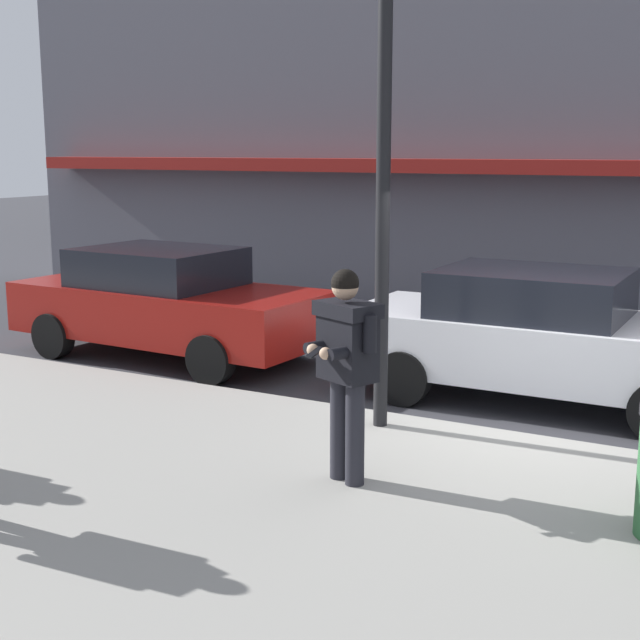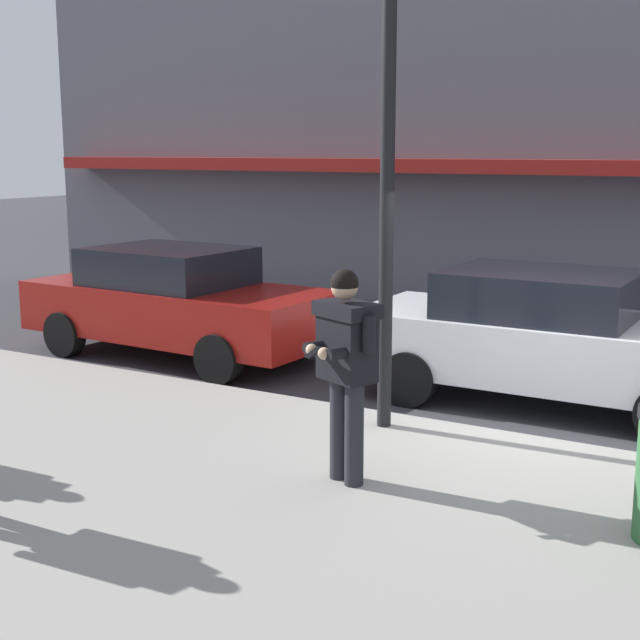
% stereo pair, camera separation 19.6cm
% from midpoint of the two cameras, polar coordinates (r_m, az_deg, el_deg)
% --- Properties ---
extents(ground_plane, '(80.00, 80.00, 0.00)m').
position_cam_midpoint_polar(ground_plane, '(9.28, 12.60, -7.53)').
color(ground_plane, '#333338').
extents(sidewalk, '(32.00, 5.30, 0.14)m').
position_cam_midpoint_polar(sidewalk, '(6.46, 14.19, -15.36)').
color(sidewalk, '#99968E').
rests_on(sidewalk, ground).
extents(curb_paint_line, '(28.00, 0.12, 0.01)m').
position_cam_midpoint_polar(curb_paint_line, '(9.13, 18.79, -8.16)').
color(curb_paint_line, silver).
rests_on(curb_paint_line, ground).
extents(parked_sedan_near, '(4.58, 2.09, 1.54)m').
position_cam_midpoint_polar(parked_sedan_near, '(12.62, -10.24, 1.13)').
color(parked_sedan_near, maroon).
rests_on(parked_sedan_near, ground).
extents(parked_sedan_mid, '(4.50, 1.94, 1.54)m').
position_cam_midpoint_polar(parked_sedan_mid, '(10.47, 13.55, -0.99)').
color(parked_sedan_mid, silver).
rests_on(parked_sedan_mid, ground).
extents(man_texting_on_phone, '(0.61, 0.65, 1.81)m').
position_cam_midpoint_polar(man_texting_on_phone, '(7.30, 0.93, -2.10)').
color(man_texting_on_phone, '#23232B').
rests_on(man_texting_on_phone, sidewalk).
extents(street_lamp_post, '(0.36, 0.36, 4.88)m').
position_cam_midpoint_polar(street_lamp_post, '(8.68, 3.46, 12.51)').
color(street_lamp_post, black).
rests_on(street_lamp_post, sidewalk).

